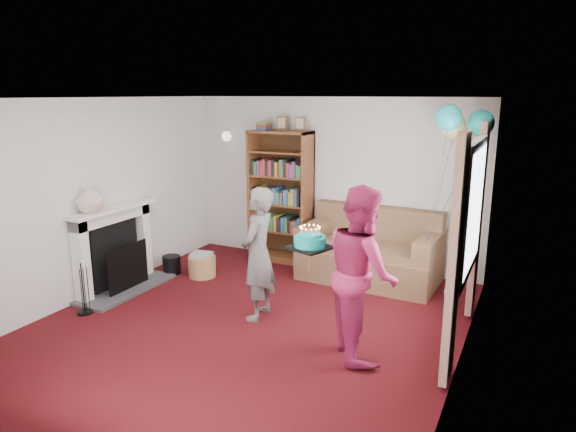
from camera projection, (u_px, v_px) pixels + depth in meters
The scene contains 16 objects.
ground at pixel (248, 325), 5.78m from camera, with size 5.00×5.00×0.00m, color black.
wall_back at pixel (332, 182), 7.68m from camera, with size 4.50×0.02×2.50m, color silver.
wall_left at pixel (92, 199), 6.46m from camera, with size 0.02×5.00×2.50m, color silver.
wall_right at pixel (467, 244), 4.52m from camera, with size 0.02×5.00×2.50m, color silver.
ceiling at pixel (244, 98), 5.20m from camera, with size 4.50×5.00×0.01m, color white.
fireplace at pixel (118, 253), 6.73m from camera, with size 0.55×1.80×1.12m.
window_bay at pixel (469, 233), 5.08m from camera, with size 0.14×2.02×2.20m.
wall_sconce at pixel (227, 136), 8.16m from camera, with size 0.16×0.23×0.16m.
bookcase at pixel (281, 198), 7.88m from camera, with size 0.95×0.42×2.22m.
sofa at pixel (371, 254), 7.18m from camera, with size 1.86×0.98×0.98m.
wicker_basket at pixel (202, 265), 7.30m from camera, with size 0.39×0.39×0.35m.
person_striped at pixel (258, 254), 5.83m from camera, with size 0.56×0.37×1.54m, color black.
person_magenta at pixel (362, 272), 4.98m from camera, with size 0.83×0.65×1.71m, color #AE2255.
birthday_cake at pixel (310, 242), 5.05m from camera, with size 0.38×0.38×0.22m.
balloons at pixel (461, 122), 5.92m from camera, with size 0.69×0.68×1.74m.
mantel_vase at pixel (90, 198), 6.26m from camera, with size 0.35×0.35×0.36m, color beige.
Camera 1 is at (2.76, -4.59, 2.55)m, focal length 32.00 mm.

